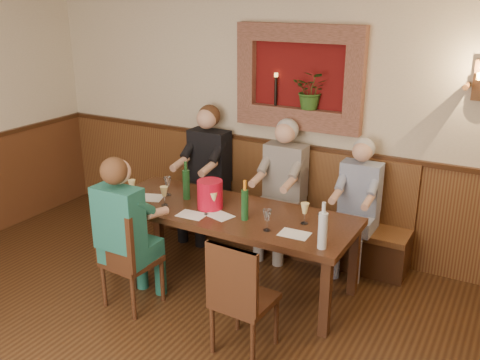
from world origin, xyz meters
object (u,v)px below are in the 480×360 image
object	(u,v)px
bench	(271,217)
water_bottle	(323,230)
chair_near_right	(243,318)
dining_table	(228,218)
person_bench_right	(356,218)
person_bench_mid	(281,199)
spittoon_bucket	(210,194)
chair_near_left	(131,277)
person_chair_front	(128,246)
wine_bottle_green_a	(245,204)
wine_bottle_green_b	(186,184)
person_bench_left	(206,183)

from	to	relation	value
bench	water_bottle	xyz separation A→B (m)	(1.04, -1.26, 0.58)
bench	chair_near_right	xyz separation A→B (m)	(0.63, -1.79, -0.05)
dining_table	bench	distance (m)	1.01
bench	person_bench_right	size ratio (longest dim) A/B	2.22
person_bench_mid	spittoon_bucket	xyz separation A→B (m)	(-0.34, -0.87, 0.28)
chair_near_left	person_bench_mid	distance (m)	1.79
person_chair_front	chair_near_right	bearing A→B (deg)	-3.50
bench	water_bottle	distance (m)	1.73
chair_near_left	person_chair_front	world-z (taller)	person_chair_front
chair_near_left	spittoon_bucket	world-z (taller)	spittoon_bucket
wine_bottle_green_a	wine_bottle_green_b	distance (m)	0.76
person_bench_left	bench	bearing A→B (deg)	7.85
person_bench_left	person_chair_front	xyz separation A→B (m)	(0.23, -1.61, -0.04)
dining_table	person_bench_right	bearing A→B (deg)	40.80
chair_near_right	person_bench_right	size ratio (longest dim) A/B	0.71
bench	chair_near_left	world-z (taller)	bench
person_chair_front	wine_bottle_green_b	world-z (taller)	person_chair_front
person_bench_left	chair_near_left	bearing A→B (deg)	-81.77
bench	person_bench_right	world-z (taller)	person_bench_right
chair_near_right	spittoon_bucket	world-z (taller)	spittoon_bucket
chair_near_left	person_bench_left	size ratio (longest dim) A/B	0.64
dining_table	chair_near_left	xyz separation A→B (m)	(-0.55, -0.77, -0.40)
person_bench_right	spittoon_bucket	bearing A→B (deg)	-142.78
dining_table	water_bottle	bearing A→B (deg)	-16.76
wine_bottle_green_a	chair_near_left	bearing A→B (deg)	-140.40
dining_table	person_bench_left	size ratio (longest dim) A/B	1.60
person_chair_front	wine_bottle_green_a	distance (m)	1.08
person_bench_left	wine_bottle_green_a	size ratio (longest dim) A/B	4.05
person_bench_left	water_bottle	xyz separation A→B (m)	(1.83, -1.15, 0.28)
dining_table	bench	xyz separation A→B (m)	(0.00, 0.94, -0.35)
person_chair_front	water_bottle	size ratio (longest dim) A/B	3.63
person_bench_left	spittoon_bucket	bearing A→B (deg)	-54.91
spittoon_bucket	wine_bottle_green_b	world-z (taller)	wine_bottle_green_b
chair_near_right	wine_bottle_green_b	size ratio (longest dim) A/B	2.51
person_bench_left	person_chair_front	world-z (taller)	person_bench_left
bench	spittoon_bucket	bearing A→B (deg)	-100.16
wine_bottle_green_b	chair_near_right	bearing A→B (deg)	-38.69
spittoon_bucket	water_bottle	size ratio (longest dim) A/B	0.70
spittoon_bucket	person_bench_mid	bearing A→B (deg)	68.87
wine_bottle_green_b	water_bottle	distance (m)	1.59
dining_table	person_bench_mid	size ratio (longest dim) A/B	1.65
chair_near_right	water_bottle	xyz separation A→B (m)	(0.41, 0.54, 0.63)
dining_table	water_bottle	size ratio (longest dim) A/B	6.15
chair_near_right	person_bench_left	world-z (taller)	person_bench_left
chair_near_right	person_bench_mid	world-z (taller)	person_bench_mid
bench	chair_near_right	bearing A→B (deg)	-70.65
person_bench_mid	spittoon_bucket	world-z (taller)	person_bench_mid
person_bench_right	chair_near_left	bearing A→B (deg)	-133.43
person_bench_right	person_chair_front	xyz separation A→B (m)	(-1.52, -1.62, 0.03)
chair_near_right	person_bench_right	xyz separation A→B (m)	(0.34, 1.69, 0.28)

